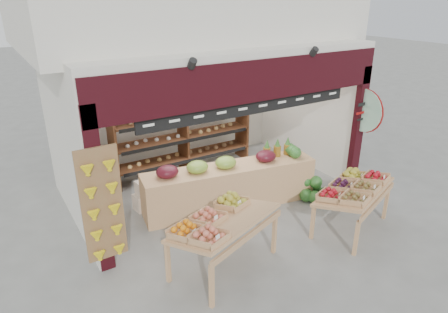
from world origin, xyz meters
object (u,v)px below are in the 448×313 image
(refrigerator, at_px, (78,150))
(display_table_left, at_px, (216,223))
(cardboard_stack, at_px, (154,195))
(back_shelving, at_px, (183,121))
(mid_counter, at_px, (230,185))
(watermelon_pile, at_px, (314,191))
(display_table_right, at_px, (354,189))

(refrigerator, height_order, display_table_left, refrigerator)
(refrigerator, xyz_separation_m, display_table_left, (1.09, -3.81, -0.11))
(cardboard_stack, bearing_deg, back_shelving, 42.71)
(mid_counter, bearing_deg, back_shelving, 90.23)
(back_shelving, relative_size, watermelon_pile, 5.02)
(cardboard_stack, xyz_separation_m, display_table_right, (2.68, -2.70, 0.58))
(display_table_right, bearing_deg, mid_counter, 127.61)
(mid_counter, height_order, display_table_left, mid_counter)
(cardboard_stack, distance_m, watermelon_pile, 3.28)
(cardboard_stack, xyz_separation_m, display_table_left, (0.02, -2.41, 0.61))
(refrigerator, xyz_separation_m, mid_counter, (2.33, -2.25, -0.47))
(cardboard_stack, relative_size, mid_counter, 0.27)
(refrigerator, distance_m, display_table_right, 5.56)
(display_table_left, bearing_deg, back_shelving, 70.90)
(back_shelving, distance_m, refrigerator, 2.36)
(display_table_left, bearing_deg, refrigerator, 105.96)
(back_shelving, bearing_deg, display_table_right, -69.62)
(watermelon_pile, bearing_deg, back_shelving, 121.41)
(back_shelving, xyz_separation_m, mid_counter, (0.01, -2.01, -0.78))
(refrigerator, relative_size, display_table_right, 1.05)
(back_shelving, bearing_deg, cardboard_stack, -137.29)
(watermelon_pile, bearing_deg, mid_counter, 157.28)
(back_shelving, bearing_deg, mid_counter, -89.77)
(mid_counter, bearing_deg, refrigerator, 136.02)
(back_shelving, xyz_separation_m, display_table_right, (1.43, -3.86, -0.45))
(cardboard_stack, relative_size, display_table_right, 0.53)
(refrigerator, relative_size, display_table_left, 0.98)
(refrigerator, height_order, cardboard_stack, refrigerator)
(cardboard_stack, distance_m, display_table_left, 2.49)
(display_table_left, distance_m, watermelon_pile, 3.07)
(refrigerator, xyz_separation_m, display_table_right, (3.76, -4.10, -0.14))
(mid_counter, distance_m, display_table_right, 2.36)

